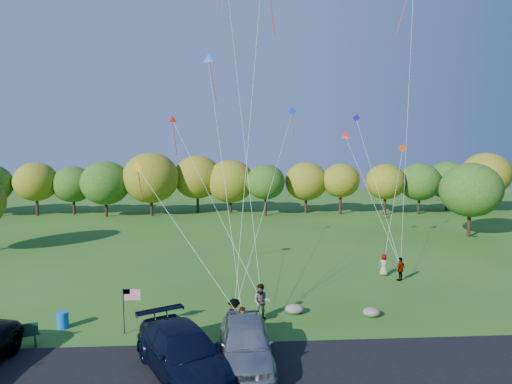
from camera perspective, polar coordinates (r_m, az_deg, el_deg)
ground at (r=23.69m, az=-2.90°, el=-17.42°), size 140.00×140.00×0.00m
asphalt_lane at (r=20.08m, az=-2.74°, el=-21.94°), size 44.00×6.00×0.06m
treeline at (r=58.49m, az=-0.18°, el=1.65°), size 76.94×27.46×8.46m
minivan_navy at (r=19.86m, az=-8.98°, el=-19.22°), size 5.23×6.96×1.88m
minivan_silver at (r=20.41m, az=-1.28°, el=-18.34°), size 2.31×5.63×1.91m
flyer_a at (r=22.62m, az=-1.64°, el=-16.22°), size 0.75×0.67×1.72m
flyer_b at (r=25.18m, az=0.69°, el=-13.56°), size 1.05×0.87×1.95m
flyer_c at (r=23.69m, az=-2.74°, el=-15.16°), size 1.26×1.22×1.72m
flyer_d at (r=33.30m, az=17.61°, el=-9.15°), size 1.01×0.90×1.64m
flyer_e at (r=34.21m, az=15.70°, el=-8.75°), size 0.88×0.71×1.56m
park_bench at (r=24.74m, az=-27.90°, el=-15.61°), size 1.97×1.10×1.12m
trash_barrel at (r=26.23m, az=-22.99°, el=-14.51°), size 0.57×0.57×0.85m
flag_assembly at (r=24.00m, az=-15.66°, el=-12.89°), size 0.86×0.56×2.33m
boulder_near at (r=26.28m, az=4.81°, el=-14.36°), size 1.06×0.83×0.53m
boulder_far at (r=26.57m, az=14.23°, el=-14.35°), size 0.95×0.79×0.49m
kites_aloft at (r=35.63m, az=2.78°, el=20.68°), size 19.43×10.23×18.05m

